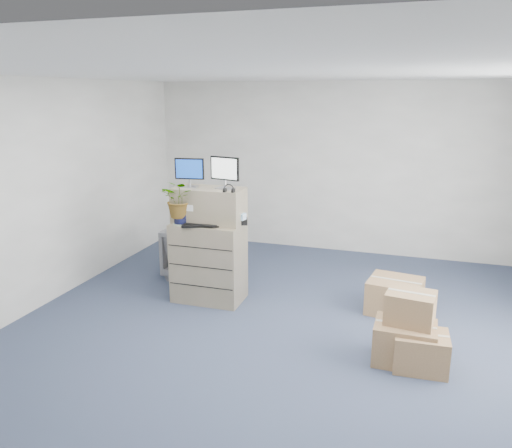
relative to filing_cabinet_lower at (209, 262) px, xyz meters
The scene contains 16 objects.
ground 1.47m from the filing_cabinet_lower, 39.52° to the right, with size 7.00×7.00×0.00m, color #263045.
wall_back 2.97m from the filing_cabinet_lower, 67.94° to the left, with size 6.00×0.02×2.80m, color #B4B3AB.
filing_cabinet_lower is the anchor object (origin of this frame).
filing_cabinet_upper 0.73m from the filing_cabinet_lower, 90.31° to the left, with size 0.88×0.44×0.44m, color gray.
monitor_left 1.18m from the filing_cabinet_lower, behind, with size 0.37×0.17×0.37m.
monitor_right 1.20m from the filing_cabinet_lower, 13.95° to the left, with size 0.40×0.19×0.40m.
headphones 1.05m from the filing_cabinet_lower, 20.99° to the right, with size 0.13×0.13×0.01m, color black.
keyboard 0.55m from the filing_cabinet_lower, 98.55° to the right, with size 0.46×0.19×0.02m, color black.
mouse 0.64m from the filing_cabinet_lower, ahead, with size 0.09×0.06×0.03m, color silver.
water_bottle 0.65m from the filing_cabinet_lower, 10.54° to the left, with size 0.07×0.07×0.25m, color gray.
phone_dock 0.57m from the filing_cabinet_lower, 131.94° to the left, with size 0.06×0.05×0.14m.
external_drive 0.67m from the filing_cabinet_lower, 12.11° to the left, with size 0.21×0.16×0.06m, color black.
tissue_box 0.72m from the filing_cabinet_lower, ahead, with size 0.21×0.10×0.08m, color #4099DA.
potted_plant 0.84m from the filing_cabinet_lower, 152.79° to the right, with size 0.50×0.54×0.45m.
office_chair 0.89m from the filing_cabinet_lower, 123.18° to the left, with size 0.82×0.77×0.84m, color #5C5C61.
cardboard_boxes 2.49m from the filing_cabinet_lower, ahead, with size 0.92×1.82×0.73m.
Camera 1 is at (1.38, -4.69, 2.61)m, focal length 35.00 mm.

